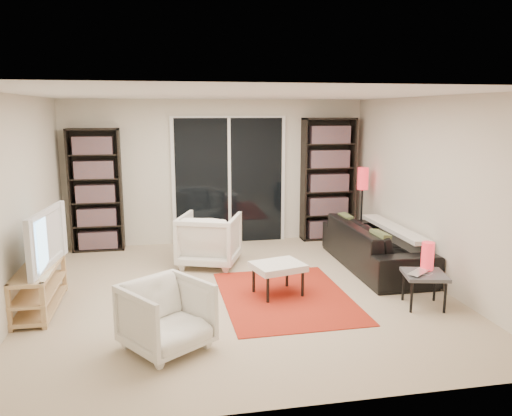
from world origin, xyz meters
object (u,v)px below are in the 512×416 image
at_px(floor_lamp, 363,187).
at_px(side_table, 424,277).
at_px(sofa, 375,245).
at_px(armchair_front, 167,316).
at_px(tv_stand, 39,287).
at_px(ottoman, 278,268).
at_px(armchair_back, 209,240).
at_px(bookshelf_right, 328,180).
at_px(bookshelf_left, 96,190).

bearing_deg(floor_lamp, side_table, -96.57).
relative_size(sofa, armchair_front, 3.07).
relative_size(tv_stand, side_table, 2.22).
distance_m(tv_stand, side_table, 4.37).
relative_size(sofa, ottoman, 3.19).
bearing_deg(side_table, armchair_front, -170.05).
distance_m(armchair_back, floor_lamp, 2.68).
relative_size(tv_stand, ottoman, 1.76).
bearing_deg(tv_stand, ottoman, -1.33).
distance_m(sofa, floor_lamp, 1.30).
bearing_deg(ottoman, armchair_front, -138.76).
bearing_deg(bookshelf_right, side_table, -88.39).
bearing_deg(side_table, tv_stand, 170.30).
xyz_separation_m(bookshelf_right, ottoman, (-1.47, -2.50, -0.70)).
relative_size(armchair_back, armchair_front, 1.16).
bearing_deg(armchair_back, tv_stand, 52.48).
height_order(bookshelf_right, floor_lamp, bookshelf_right).
xyz_separation_m(bookshelf_right, floor_lamp, (0.39, -0.60, -0.06)).
relative_size(armchair_front, floor_lamp, 0.55).
height_order(bookshelf_right, tv_stand, bookshelf_right).
xyz_separation_m(tv_stand, armchair_front, (1.40, -1.25, 0.06)).
distance_m(armchair_front, side_table, 2.95).
height_order(armchair_front, side_table, armchair_front).
bearing_deg(armchair_front, side_table, -24.88).
distance_m(sofa, side_table, 1.49).
distance_m(tv_stand, ottoman, 2.75).
relative_size(bookshelf_left, side_table, 3.54).
height_order(tv_stand, floor_lamp, floor_lamp).
bearing_deg(sofa, tv_stand, 100.27).
xyz_separation_m(armchair_front, floor_lamp, (3.20, 3.09, 0.67)).
bearing_deg(floor_lamp, armchair_back, -168.05).
bearing_deg(bookshelf_right, bookshelf_left, 180.00).
xyz_separation_m(bookshelf_right, tv_stand, (-4.22, -2.44, -0.79)).
bearing_deg(tv_stand, armchair_front, -41.62).
distance_m(bookshelf_left, armchair_back, 2.11).
bearing_deg(bookshelf_right, armchair_front, -127.40).
xyz_separation_m(bookshelf_left, bookshelf_right, (3.85, -0.00, 0.07)).
distance_m(bookshelf_right, tv_stand, 4.94).
xyz_separation_m(tv_stand, side_table, (4.31, -0.74, 0.09)).
bearing_deg(armchair_front, ottoman, 6.41).
bearing_deg(sofa, ottoman, 117.23).
bearing_deg(tv_stand, side_table, -9.70).
bearing_deg(armchair_front, floor_lamp, 9.13).
height_order(bookshelf_right, armchair_back, bookshelf_right).
bearing_deg(armchair_back, bookshelf_left, -14.02).
xyz_separation_m(armchair_back, side_table, (2.26, -2.04, -0.03)).
height_order(bookshelf_left, side_table, bookshelf_left).
bearing_deg(floor_lamp, bookshelf_left, 171.99).
bearing_deg(sofa, bookshelf_right, 5.76).
distance_m(bookshelf_right, armchair_back, 2.54).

